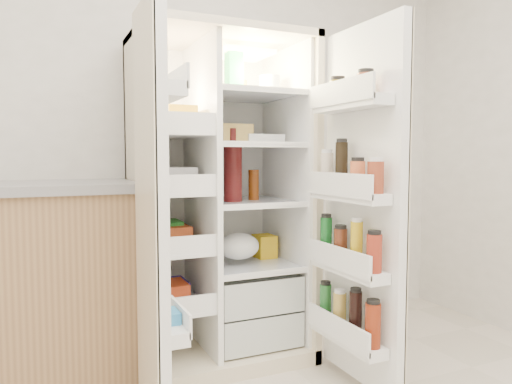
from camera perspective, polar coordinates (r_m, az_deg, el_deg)
name	(u,v)px	position (r m, az deg, el deg)	size (l,w,h in m)	color
wall_back	(174,122)	(3.05, -9.62, 8.14)	(4.00, 0.02, 2.70)	white
refrigerator	(220,225)	(2.79, -4.30, -3.88)	(0.92, 0.70, 1.80)	beige
freezer_door	(152,216)	(2.06, -12.09, -2.73)	(0.15, 0.40, 1.72)	white
fridge_door	(360,211)	(2.38, 12.12, -2.21)	(0.17, 0.58, 1.72)	white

